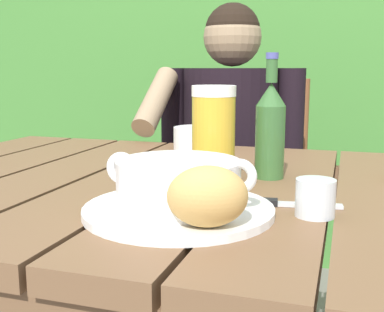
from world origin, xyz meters
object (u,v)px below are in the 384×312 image
(serving_plate, at_px, (179,210))
(table_knife, at_px, (276,203))
(soup_bowl, at_px, (179,182))
(beer_glass, at_px, (214,133))
(water_glass_small, at_px, (315,198))
(person_eating, at_px, (227,153))
(chair_near_diner, at_px, (239,206))
(bread_roll, at_px, (208,196))
(diner_bowl, at_px, (199,139))
(beer_bottle, at_px, (270,128))

(serving_plate, height_order, table_knife, serving_plate)
(soup_bowl, relative_size, beer_glass, 1.28)
(water_glass_small, height_order, table_knife, water_glass_small)
(person_eating, distance_m, table_knife, 0.86)
(chair_near_diner, height_order, bread_roll, chair_near_diner)
(table_knife, bearing_deg, serving_plate, -146.18)
(serving_plate, relative_size, table_knife, 1.68)
(bread_roll, bearing_deg, serving_plate, 130.60)
(diner_bowl, bearing_deg, soup_bowl, -76.21)
(person_eating, bearing_deg, serving_plate, -81.07)
(serving_plate, xyz_separation_m, table_knife, (0.13, 0.09, -0.00))
(bread_roll, bearing_deg, beer_bottle, 86.21)
(chair_near_diner, bearing_deg, serving_plate, -82.82)
(person_eating, bearing_deg, chair_near_diner, 89.13)
(soup_bowl, height_order, beer_glass, beer_glass)
(beer_glass, bearing_deg, bread_roll, -76.21)
(beer_glass, distance_m, table_knife, 0.22)
(chair_near_diner, xyz_separation_m, beer_bottle, (0.23, -0.81, 0.40))
(water_glass_small, relative_size, diner_bowl, 0.43)
(chair_near_diner, relative_size, serving_plate, 3.31)
(soup_bowl, xyz_separation_m, water_glass_small, (0.19, 0.05, -0.02))
(chair_near_diner, xyz_separation_m, soup_bowl, (0.14, -1.09, 0.35))
(table_knife, bearing_deg, bread_roll, -111.51)
(soup_bowl, relative_size, table_knife, 1.37)
(soup_bowl, bearing_deg, beer_glass, 92.30)
(beer_glass, height_order, diner_bowl, beer_glass)
(soup_bowl, height_order, bread_roll, bread_roll)
(beer_bottle, relative_size, table_knife, 1.43)
(beer_bottle, height_order, water_glass_small, beer_bottle)
(table_knife, bearing_deg, soup_bowl, -146.18)
(water_glass_small, bearing_deg, diner_bowl, 122.96)
(diner_bowl, bearing_deg, bread_roll, -72.27)
(serving_plate, bearing_deg, beer_glass, 92.30)
(person_eating, bearing_deg, beer_glass, -78.81)
(beer_bottle, relative_size, diner_bowl, 1.81)
(water_glass_small, bearing_deg, soup_bowl, -165.71)
(chair_near_diner, distance_m, serving_plate, 1.14)
(soup_bowl, bearing_deg, bread_roll, -49.40)
(chair_near_diner, height_order, table_knife, chair_near_diner)
(soup_bowl, bearing_deg, beer_bottle, 72.38)
(person_eating, relative_size, beer_glass, 6.53)
(beer_glass, xyz_separation_m, beer_bottle, (0.10, 0.05, 0.01))
(water_glass_small, bearing_deg, chair_near_diner, 107.65)
(serving_plate, relative_size, diner_bowl, 2.12)
(beer_glass, height_order, water_glass_small, beer_glass)
(soup_bowl, xyz_separation_m, beer_glass, (-0.01, 0.23, 0.04))
(beer_glass, bearing_deg, person_eating, 101.19)
(beer_glass, xyz_separation_m, diner_bowl, (-0.13, 0.33, -0.06))
(chair_near_diner, distance_m, table_knife, 1.08)
(water_glass_small, distance_m, table_knife, 0.08)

